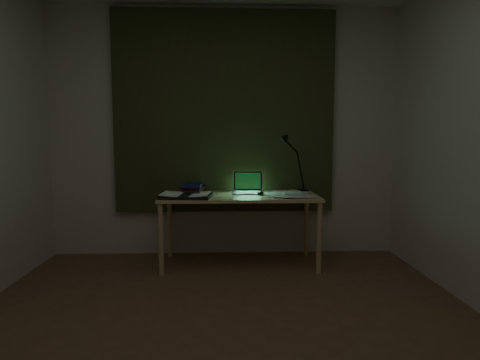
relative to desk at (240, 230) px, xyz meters
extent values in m
cube|color=brown|center=(-0.14, -1.60, -0.33)|extent=(3.50, 4.00, 0.00)
cube|color=silver|center=(-0.14, 0.40, 0.92)|extent=(3.50, 0.00, 2.50)
cube|color=#2B3118|center=(-0.14, 0.36, 1.12)|extent=(2.20, 0.06, 2.00)
ellipsoid|color=black|center=(0.20, 0.01, 0.35)|extent=(0.06, 0.10, 0.04)
cube|color=gold|center=(0.54, 0.25, 0.34)|extent=(0.09, 0.09, 0.02)
cube|color=#EF5C90|center=(0.41, 0.21, 0.34)|extent=(0.10, 0.10, 0.02)
camera|label=1|loc=(-0.13, -3.71, 0.87)|focal=30.00mm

